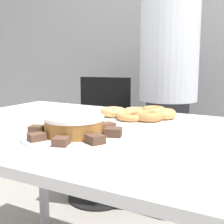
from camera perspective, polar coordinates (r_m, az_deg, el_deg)
wall_back at (r=2.62m, az=17.65°, el=15.15°), size 8.00×0.05×2.60m
table at (r=1.18m, az=-0.08°, el=-7.61°), size 1.56×0.94×0.77m
person_standing at (r=2.04m, az=10.21°, el=3.67°), size 0.37×0.37×1.58m
office_chair_left at (r=2.34m, az=-2.25°, el=-5.37°), size 0.53×0.53×0.89m
plate_cake at (r=1.06m, az=-6.87°, el=-4.37°), size 0.35×0.35×0.01m
plate_donuts at (r=1.36m, az=5.34°, el=-1.18°), size 0.40×0.40×0.01m
frosted_cake at (r=1.05m, az=-6.92°, el=-2.43°), size 0.20×0.20×0.06m
lamington_0 at (r=1.00m, az=-13.60°, el=-4.44°), size 0.06×0.06×0.02m
lamington_1 at (r=0.93m, az=-9.28°, el=-5.31°), size 0.06×0.06×0.02m
lamington_2 at (r=0.94m, az=-3.11°, el=-4.95°), size 0.07×0.06×0.03m
lamington_3 at (r=1.02m, az=0.20°, el=-3.70°), size 0.07×0.06×0.03m
lamington_4 at (r=1.12m, az=-0.91°, el=-2.61°), size 0.06×0.07×0.02m
lamington_5 at (r=1.18m, az=-5.01°, el=-2.03°), size 0.05×0.06×0.02m
lamington_6 at (r=1.17m, az=-9.93°, el=-2.31°), size 0.07×0.06×0.02m
lamington_7 at (r=1.10m, az=-13.50°, el=-3.10°), size 0.06×0.06×0.02m
donut_0 at (r=1.35m, az=5.35°, el=-0.38°), size 0.10×0.10×0.03m
donut_1 at (r=1.34m, az=9.31°, el=-0.31°), size 0.11×0.11×0.04m
donut_2 at (r=1.41m, az=7.61°, el=0.22°), size 0.11×0.11×0.04m
donut_3 at (r=1.42m, az=4.48°, el=0.13°), size 0.11×0.11×0.03m
donut_4 at (r=1.37m, az=0.23°, el=0.01°), size 0.11×0.11×0.04m
donut_5 at (r=1.30m, az=3.57°, el=-0.80°), size 0.12×0.12×0.03m
donut_6 at (r=1.29m, az=6.65°, el=-0.70°), size 0.12×0.12×0.04m
napkin at (r=1.44m, az=-13.11°, el=-0.84°), size 0.14×0.12×0.01m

